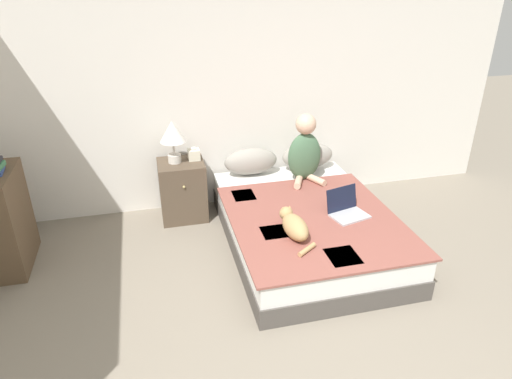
{
  "coord_description": "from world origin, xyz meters",
  "views": [
    {
      "loc": [
        -1.03,
        -1.61,
        2.46
      ],
      "look_at": [
        -0.19,
        1.76,
        0.75
      ],
      "focal_mm": 32.0,
      "sensor_mm": 36.0,
      "label": 1
    }
  ],
  "objects": [
    {
      "name": "pillow_near",
      "position": [
        0.03,
        2.85,
        0.55
      ],
      "size": [
        0.58,
        0.25,
        0.29
      ],
      "color": "gray",
      "rests_on": "bed"
    },
    {
      "name": "bookshelf",
      "position": [
        -2.32,
        2.28,
        0.45
      ],
      "size": [
        0.29,
        0.67,
        0.91
      ],
      "color": "brown",
      "rests_on": "ground_plane"
    },
    {
      "name": "tissue_box",
      "position": [
        -0.59,
        2.84,
        0.69
      ],
      "size": [
        0.12,
        0.12,
        0.14
      ],
      "color": "beige",
      "rests_on": "nightstand"
    },
    {
      "name": "table_lamp",
      "position": [
        -0.79,
        2.81,
        0.94
      ],
      "size": [
        0.26,
        0.26,
        0.44
      ],
      "color": "beige",
      "rests_on": "nightstand"
    },
    {
      "name": "cat_tabby",
      "position": [
        0.08,
        1.52,
        0.5
      ],
      "size": [
        0.22,
        0.57,
        0.19
      ],
      "rotation": [
        0.0,
        0.0,
        1.66
      ],
      "color": "tan",
      "rests_on": "bed"
    },
    {
      "name": "bed",
      "position": [
        0.35,
        1.94,
        0.2
      ],
      "size": [
        1.5,
        2.11,
        0.4
      ],
      "color": "#4C4742",
      "rests_on": "ground_plane"
    },
    {
      "name": "person_sitting",
      "position": [
        0.54,
        2.58,
        0.72
      ],
      "size": [
        0.36,
        0.36,
        0.72
      ],
      "color": "#476B4C",
      "rests_on": "bed"
    },
    {
      "name": "nightstand",
      "position": [
        -0.73,
        2.79,
        0.32
      ],
      "size": [
        0.48,
        0.44,
        0.64
      ],
      "color": "brown",
      "rests_on": "ground_plane"
    },
    {
      "name": "pillow_far",
      "position": [
        0.68,
        2.85,
        0.55
      ],
      "size": [
        0.58,
        0.25,
        0.29
      ],
      "color": "gray",
      "rests_on": "bed"
    },
    {
      "name": "wall_back",
      "position": [
        0.0,
        3.07,
        1.27
      ],
      "size": [
        5.98,
        0.05,
        2.55
      ],
      "color": "silver",
      "rests_on": "ground_plane"
    },
    {
      "name": "laptop_open",
      "position": [
        0.67,
        1.74,
        0.45
      ],
      "size": [
        0.38,
        0.35,
        0.24
      ],
      "rotation": [
        0.0,
        0.0,
        0.25
      ],
      "color": "#B7B7BC",
      "rests_on": "bed"
    }
  ]
}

